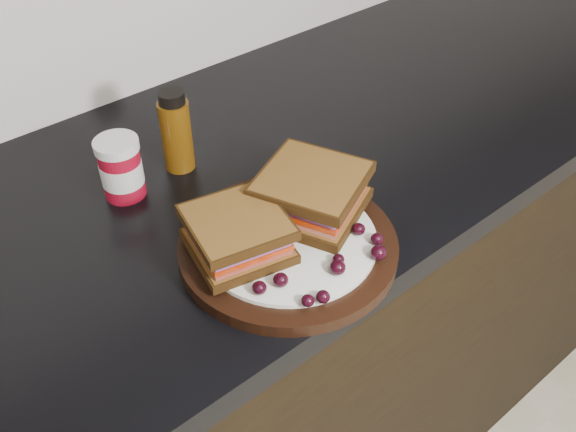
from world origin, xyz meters
name	(u,v)px	position (x,y,z in m)	size (l,w,h in m)	color
base_cabinets	(149,431)	(0.00, 1.70, 0.43)	(3.96, 0.58, 0.86)	black
countertop	(101,250)	(0.00, 1.70, 0.88)	(3.98, 0.60, 0.04)	black
plate	(288,246)	(0.18, 1.52, 0.91)	(0.28, 0.28, 0.02)	black
sandwich_left	(238,234)	(0.12, 1.54, 0.95)	(0.11, 0.11, 0.05)	brown
sandwich_right	(311,193)	(0.23, 1.54, 0.95)	(0.13, 0.13, 0.06)	brown
grape_0	(259,288)	(0.09, 1.47, 0.93)	(0.02, 0.02, 0.02)	black
grape_1	(281,280)	(0.12, 1.47, 0.93)	(0.02, 0.02, 0.02)	black
grape_2	(308,301)	(0.12, 1.42, 0.93)	(0.02, 0.02, 0.01)	black
grape_3	(323,297)	(0.14, 1.42, 0.93)	(0.02, 0.02, 0.02)	black
grape_4	(338,267)	(0.18, 1.44, 0.93)	(0.02, 0.02, 0.02)	black
grape_5	(338,260)	(0.19, 1.45, 0.93)	(0.01, 0.01, 0.01)	black
grape_6	(379,253)	(0.24, 1.42, 0.93)	(0.02, 0.02, 0.02)	black
grape_7	(377,239)	(0.25, 1.44, 0.93)	(0.02, 0.02, 0.02)	black
grape_8	(359,229)	(0.25, 1.47, 0.93)	(0.02, 0.02, 0.02)	black
grape_9	(326,223)	(0.22, 1.50, 0.93)	(0.02, 0.02, 0.02)	black
grape_10	(326,201)	(0.26, 1.54, 0.93)	(0.02, 0.02, 0.02)	black
grape_11	(306,207)	(0.23, 1.54, 0.93)	(0.02, 0.02, 0.02)	black
grape_12	(299,196)	(0.23, 1.57, 0.93)	(0.02, 0.02, 0.02)	black
grape_13	(217,236)	(0.10, 1.58, 0.93)	(0.02, 0.02, 0.01)	black
grape_14	(233,254)	(0.10, 1.54, 0.93)	(0.02, 0.02, 0.01)	black
grape_15	(256,256)	(0.12, 1.52, 0.93)	(0.02, 0.02, 0.02)	black
grape_16	(220,237)	(0.11, 1.57, 0.93)	(0.02, 0.02, 0.02)	black
grape_17	(237,247)	(0.11, 1.54, 0.93)	(0.02, 0.02, 0.02)	black
grape_18	(236,268)	(0.09, 1.51, 0.93)	(0.02, 0.02, 0.02)	black
condiment_jar	(121,168)	(0.07, 1.76, 0.95)	(0.06, 0.06, 0.09)	maroon
oil_bottle	(176,131)	(0.17, 1.77, 0.96)	(0.05, 0.05, 0.13)	#543108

